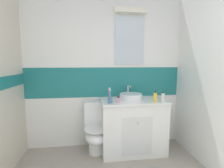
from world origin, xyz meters
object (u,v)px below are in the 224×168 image
Objects in this scene: soap_dispenser at (155,97)px; perfume_flask_small at (118,100)px; sink_basin at (131,96)px; toilet at (96,129)px; deodorant_spray_can at (163,97)px; toothbrush_cup at (110,99)px.

soap_dispenser is 0.55m from perfume_flask_small.
sink_basin is at bearing 143.21° from soap_dispenser.
toilet is 8.92× the size of perfume_flask_small.
deodorant_spray_can is (0.13, 0.01, 0.00)m from soap_dispenser.
soap_dispenser is at bearing -15.14° from toilet.
soap_dispenser is at bearing -3.29° from perfume_flask_small.
toilet is at bearing 147.69° from perfume_flask_small.
perfume_flask_small is 0.62× the size of deodorant_spray_can.
toothbrush_cup is 1.58× the size of deodorant_spray_can.
perfume_flask_small is at bearing -139.80° from sink_basin.
soap_dispenser is (0.67, -0.01, 0.01)m from toothbrush_cup.
perfume_flask_small is at bearing 176.71° from soap_dispenser.
deodorant_spray_can reaches higher than toilet.
perfume_flask_small is (0.32, -0.21, 0.52)m from toilet.
toothbrush_cup is 0.68m from soap_dispenser.
toothbrush_cup is 1.34× the size of soap_dispenser.
toilet is 0.65m from perfume_flask_small.
deodorant_spray_can is at bearing -1.89° from perfume_flask_small.
soap_dispenser is at bearing -0.53° from toothbrush_cup.
toothbrush_cup is 0.13m from perfume_flask_small.
toothbrush_cup reaches higher than perfume_flask_small.
toothbrush_cup is at bearing -148.01° from sink_basin.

